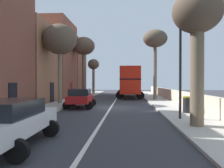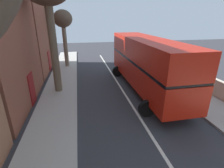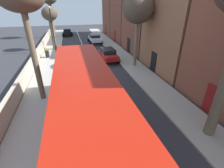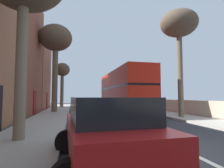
{
  "view_description": "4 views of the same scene",
  "coord_description": "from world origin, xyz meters",
  "views": [
    {
      "loc": [
        1.35,
        -18.75,
        2.14
      ],
      "look_at": [
        -0.49,
        8.67,
        1.9
      ],
      "focal_mm": 35.65,
      "sensor_mm": 36.0,
      "label": 1
    },
    {
      "loc": [
        -3.23,
        0.77,
        5.45
      ],
      "look_at": [
        -1.14,
        11.49,
        1.18
      ],
      "focal_mm": 27.23,
      "sensor_mm": 36.0,
      "label": 2
    },
    {
      "loc": [
        2.06,
        18.9,
        6.71
      ],
      "look_at": [
        -0.72,
        8.15,
        1.09
      ],
      "focal_mm": 25.49,
      "sensor_mm": 36.0,
      "label": 3
    },
    {
      "loc": [
        -3.28,
        -4.68,
        1.6
      ],
      "look_at": [
        0.23,
        11.17,
        2.73
      ],
      "focal_mm": 28.7,
      "sensor_mm": 36.0,
      "label": 4
    }
  ],
  "objects": [
    {
      "name": "street_tree_right_1",
      "position": [
        5.23,
        -18.98,
        7.37
      ],
      "size": [
        3.13,
        3.13,
        8.88
      ],
      "color": "#7A6B56",
      "rests_on": "sidewalk_right"
    },
    {
      "name": "road_centre_line",
      "position": [
        0.0,
        0.0,
        0.0
      ],
      "size": [
        0.16,
        54.0,
        0.01
      ],
      "primitive_type": "cube",
      "color": "silver",
      "rests_on": "ground"
    },
    {
      "name": "sidewalk_right",
      "position": [
        4.9,
        0.0,
        0.06
      ],
      "size": [
        2.6,
        60.0,
        0.12
      ],
      "primitive_type": "cube",
      "color": "#B2ADA3",
      "rests_on": "ground"
    },
    {
      "name": "parked_car_black_right_1",
      "position": [
        2.5,
        -20.96,
        0.91
      ],
      "size": [
        2.44,
        4.14,
        1.58
      ],
      "color": "black",
      "rests_on": "ground"
    },
    {
      "name": "terraced_houses_left",
      "position": [
        -8.5,
        -0.53,
        4.99
      ],
      "size": [
        4.07,
        47.68,
        10.75
      ],
      "color": "brown",
      "rests_on": "ground"
    },
    {
      "name": "street_tree_right_5",
      "position": [
        4.58,
        -8.27,
        4.97
      ],
      "size": [
        2.28,
        2.28,
        6.29
      ],
      "color": "brown",
      "rests_on": "sidewalk_right"
    },
    {
      "name": "double_decker_bus",
      "position": [
        1.7,
        12.73,
        2.35
      ],
      "size": [
        3.63,
        11.07,
        4.06
      ],
      "color": "red",
      "rests_on": "ground"
    },
    {
      "name": "street_tree_left_0",
      "position": [
        -5.06,
        2.12,
        6.14
      ],
      "size": [
        3.22,
        3.22,
        7.57
      ],
      "color": "#7A6B56",
      "rests_on": "sidewalk_left"
    },
    {
      "name": "ground_plane",
      "position": [
        0.0,
        0.0,
        0.0
      ],
      "size": [
        84.0,
        84.0,
        0.0
      ],
      "primitive_type": "plane",
      "color": "#333338"
    },
    {
      "name": "lamppost_right",
      "position": [
        4.3,
        -6.23,
        3.81
      ],
      "size": [
        0.32,
        0.32,
        6.31
      ],
      "color": "black",
      "rests_on": "sidewalk_right"
    },
    {
      "name": "parked_car_white_left_2",
      "position": [
        -2.5,
        -11.77,
        0.9
      ],
      "size": [
        2.58,
        4.65,
        1.56
      ],
      "color": "silver",
      "rests_on": "ground"
    },
    {
      "name": "boundary_wall_right",
      "position": [
        6.45,
        0.0,
        0.65
      ],
      "size": [
        0.36,
        54.0,
        1.29
      ],
      "primitive_type": "cube",
      "color": "beige",
      "rests_on": "ground"
    },
    {
      "name": "parked_car_red_left_0",
      "position": [
        -2.5,
        -0.59,
        0.9
      ],
      "size": [
        2.5,
        4.04,
        1.58
      ],
      "color": "#AD1919",
      "rests_on": "ground"
    },
    {
      "name": "litter_bin_right",
      "position": [
        5.3,
        -3.82,
        0.66
      ],
      "size": [
        0.55,
        0.55,
        1.07
      ],
      "color": "black",
      "rests_on": "sidewalk_right"
    },
    {
      "name": "sidewalk_left",
      "position": [
        -4.9,
        0.0,
        0.06
      ],
      "size": [
        2.6,
        60.0,
        0.12
      ],
      "primitive_type": "cube",
      "color": "#B2ADA3",
      "rests_on": "ground"
    }
  ]
}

